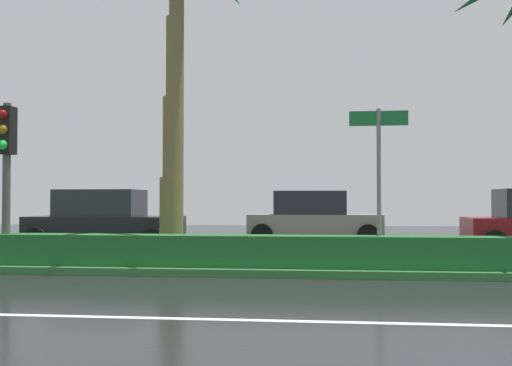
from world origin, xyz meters
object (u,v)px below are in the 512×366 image
car_in_traffic_leading (104,221)px  car_in_traffic_second (314,218)px  traffic_signal_median_left (6,153)px  street_name_sign (379,165)px

car_in_traffic_leading → car_in_traffic_second: size_ratio=1.00×
traffic_signal_median_left → street_name_sign: bearing=0.8°
car_in_traffic_leading → car_in_traffic_second: bearing=29.0°
street_name_sign → car_in_traffic_leading: (-7.34, 5.40, -1.25)m
street_name_sign → car_in_traffic_leading: street_name_sign is taller
traffic_signal_median_left → car_in_traffic_second: size_ratio=0.75×
street_name_sign → car_in_traffic_second: bearing=99.5°
traffic_signal_median_left → street_name_sign: traffic_signal_median_left is taller
street_name_sign → car_in_traffic_second: (-1.45, 8.66, -1.25)m
car_in_traffic_second → car_in_traffic_leading: bearing=-151.0°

